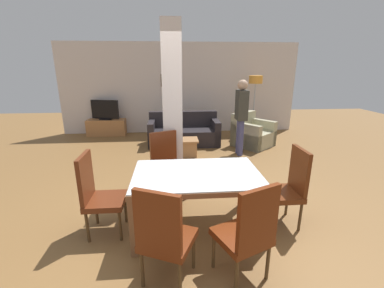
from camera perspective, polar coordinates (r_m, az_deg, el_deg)
name	(u,v)px	position (r m, az deg, el deg)	size (l,w,h in m)	color
ground_plane	(197,227)	(3.54, 1.02, -17.88)	(18.00, 18.00, 0.00)	brown
back_wall	(180,89)	(8.05, -2.66, 12.19)	(7.20, 0.09, 2.70)	silver
divider_pillar	(172,109)	(4.26, -4.37, 7.87)	(0.31, 0.37, 2.70)	silver
dining_table	(197,184)	(3.23, 1.08, -8.93)	(1.57, 1.03, 0.76)	brown
dining_chair_head_right	(289,185)	(3.57, 20.69, -8.54)	(0.46, 0.46, 1.04)	#5B2710
dining_chair_far_left	(167,163)	(4.07, -5.67, -4.25)	(0.60, 0.60, 1.04)	#5E2610
dining_chair_head_left	(97,192)	(3.37, -20.27, -10.05)	(0.46, 0.46, 1.04)	#5D2813
dining_chair_near_left	(164,235)	(2.49, -6.22, -19.37)	(0.61, 0.61, 1.04)	#60260F
dining_chair_near_right	(248,231)	(2.57, 12.30, -18.31)	(0.61, 0.61, 1.04)	#62260D
sofa	(184,133)	(6.89, -1.83, 2.42)	(1.85, 0.86, 0.83)	#262125
armchair	(252,135)	(6.91, 13.18, 2.06)	(1.21, 1.21, 0.85)	tan
coffee_table	(183,147)	(5.99, -2.03, -0.69)	(0.70, 0.47, 0.40)	#A57347
bottle	(177,136)	(5.77, -3.30, 1.70)	(0.08, 0.08, 0.28)	#4C2D14
tv_stand	(107,127)	(8.18, -18.42, 3.53)	(1.12, 0.40, 0.48)	#AE7240
tv_screen	(105,110)	(8.08, -18.77, 7.15)	(0.83, 0.28, 0.58)	black
floor_lamp	(255,85)	(7.82, 13.91, 12.63)	(0.39, 0.39, 1.76)	#B7B7BC
standing_person	(241,112)	(5.99, 10.88, 6.90)	(0.23, 0.38, 1.73)	#444675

